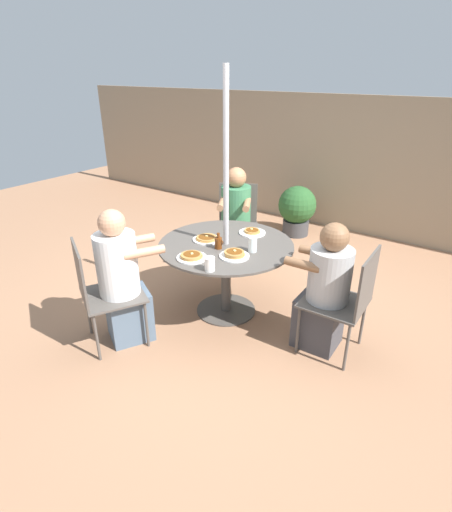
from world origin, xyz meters
TOP-DOWN VIEW (x-y plane):
  - ground_plane at (0.00, 0.00)m, footprint 12.00×12.00m
  - back_fence at (0.00, 2.77)m, footprint 10.00×0.06m
  - patio_table at (0.00, 0.00)m, footprint 1.22×1.22m
  - umbrella_pole at (0.00, 0.00)m, footprint 0.05×0.05m
  - patio_chair_north at (1.13, 0.03)m, footprint 0.48×0.48m
  - diner_north at (0.95, 0.03)m, footprint 0.49×0.35m
  - patio_chair_east at (-0.54, 0.99)m, footprint 0.64×0.64m
  - diner_east at (-0.46, 0.83)m, footprint 0.52×0.58m
  - patio_chair_south at (-0.54, -1.00)m, footprint 0.64×0.64m
  - diner_south at (-0.45, -0.83)m, footprint 0.51×0.58m
  - pancake_plate_a at (-0.19, -0.04)m, footprint 0.25×0.25m
  - pancake_plate_b at (0.06, 0.35)m, footprint 0.25×0.25m
  - pancake_plate_c at (-0.05, -0.42)m, footprint 0.25×0.25m
  - pancake_plate_d at (0.22, -0.18)m, footprint 0.25×0.25m
  - syrup_bottle at (0.01, -0.12)m, footprint 0.08×0.06m
  - coffee_cup at (0.20, -0.50)m, footprint 0.08×0.08m
  - drinking_glass_a at (0.28, -0.01)m, footprint 0.07×0.07m
  - potted_shrub at (-0.34, 2.17)m, footprint 0.52×0.52m

SIDE VIEW (x-z plane):
  - ground_plane at x=0.00m, z-range 0.00..0.00m
  - potted_shrub at x=-0.34m, z-range 0.03..0.72m
  - diner_north at x=0.95m, z-range -0.05..1.06m
  - patio_chair_north at x=1.13m, z-range 0.06..0.98m
  - patio_chair_east at x=-0.54m, z-range 0.06..0.98m
  - patio_chair_south at x=-0.54m, z-range 0.06..0.98m
  - diner_south at x=-0.45m, z-range -0.04..1.13m
  - diner_east at x=-0.46m, z-range -0.04..1.13m
  - patio_table at x=0.00m, z-range 0.21..0.92m
  - pancake_plate_b at x=0.06m, z-range 0.70..0.74m
  - pancake_plate_a at x=-0.19m, z-range 0.70..0.74m
  - pancake_plate_c at x=-0.05m, z-range 0.70..0.75m
  - pancake_plate_d at x=0.22m, z-range 0.70..0.76m
  - syrup_bottle at x=0.01m, z-range 0.69..0.83m
  - coffee_cup at x=0.20m, z-range 0.71..0.82m
  - drinking_glass_a at x=0.28m, z-range 0.71..0.84m
  - back_fence at x=0.00m, z-range 0.00..1.83m
  - umbrella_pole at x=0.00m, z-range 0.00..2.17m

